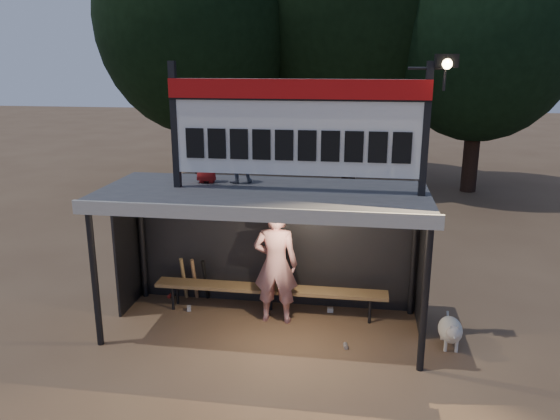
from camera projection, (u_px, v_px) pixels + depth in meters
The scene contains 12 objects.
ground at pixel (264, 328), 8.92m from camera, with size 80.00×80.00×0.00m, color brown.
player at pixel (276, 264), 8.92m from camera, with size 0.73×0.48×2.01m, color silver.
child_a at pixel (238, 153), 8.67m from camera, with size 0.47×0.36×0.96m, color slate.
child_b at pixel (206, 156), 8.69m from camera, with size 0.42×0.27×0.86m, color #AB1B1A.
dugout_shelter at pixel (266, 215), 8.66m from camera, with size 5.10×2.08×2.32m.
scoreboard_assembly at pixel (300, 124), 7.95m from camera, with size 4.10×0.27×1.99m.
bench at pixel (270, 290), 9.33m from camera, with size 4.00×0.35×0.48m.
tree_left at pixel (196, 18), 17.56m from camera, with size 6.46×6.46×9.27m.
tree_right at pixel (483, 27), 16.82m from camera, with size 6.08×6.08×8.72m.
dog at pixel (451, 330), 8.26m from camera, with size 0.36×0.81×0.49m.
bats at pixel (195, 279), 9.80m from camera, with size 0.47×0.33×0.84m.
litter at pixel (258, 312), 9.40m from camera, with size 3.35×1.48×0.08m.
Camera 1 is at (1.47, -7.95, 4.24)m, focal length 35.00 mm.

